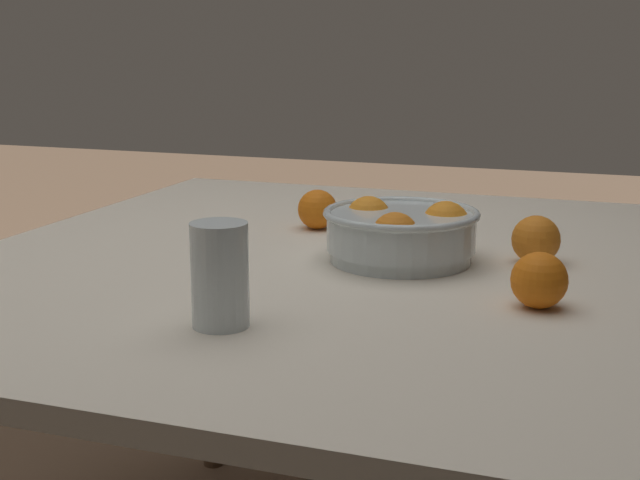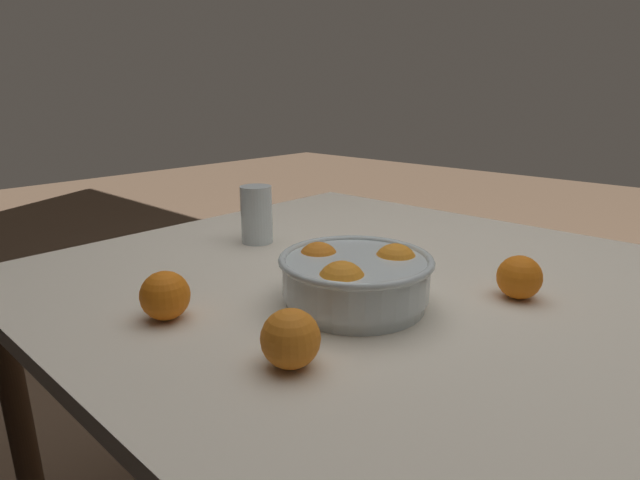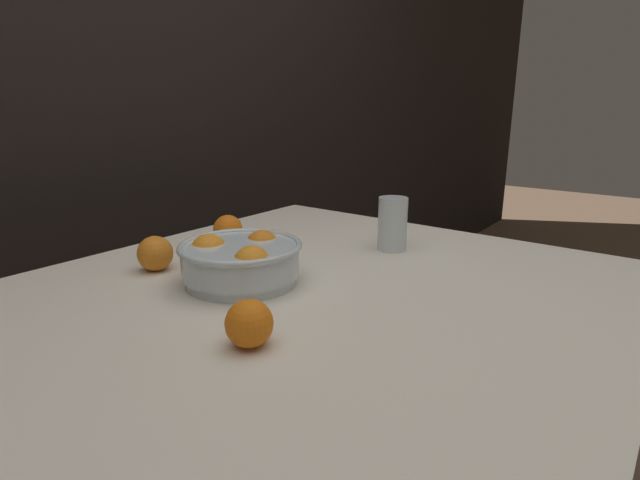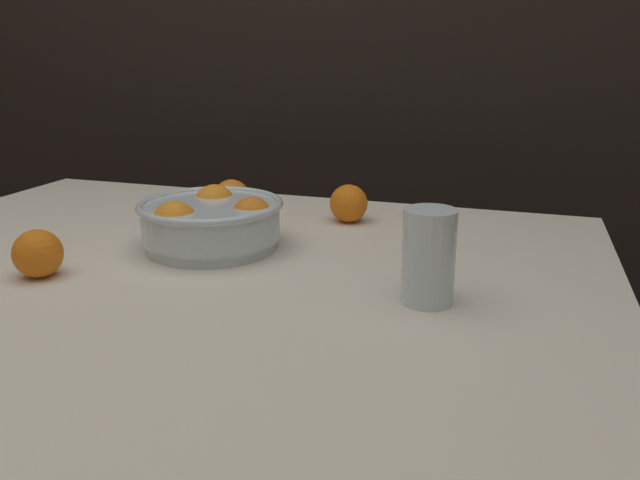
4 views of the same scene
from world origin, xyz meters
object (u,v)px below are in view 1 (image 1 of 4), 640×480
(juice_glass, at_px, (220,281))
(orange_loose_front, at_px, (536,240))
(orange_loose_aside, at_px, (539,280))
(fruit_bowl, at_px, (401,232))
(orange_loose_near_bowl, at_px, (317,209))

(juice_glass, height_order, orange_loose_front, juice_glass)
(orange_loose_front, bearing_deg, orange_loose_aside, 7.31)
(orange_loose_aside, bearing_deg, fruit_bowl, -127.68)
(orange_loose_near_bowl, bearing_deg, juice_glass, 7.85)
(juice_glass, bearing_deg, fruit_bowl, 161.72)
(juice_glass, xyz_separation_m, orange_loose_front, (-0.44, 0.32, -0.02))
(juice_glass, relative_size, orange_loose_aside, 1.74)
(juice_glass, distance_m, orange_loose_aside, 0.41)
(fruit_bowl, bearing_deg, juice_glass, -18.28)
(fruit_bowl, relative_size, orange_loose_near_bowl, 3.37)
(orange_loose_near_bowl, bearing_deg, orange_loose_front, 73.01)
(juice_glass, relative_size, orange_loose_near_bowl, 1.78)
(juice_glass, distance_m, orange_loose_front, 0.55)
(orange_loose_aside, bearing_deg, orange_loose_near_bowl, -129.60)
(fruit_bowl, distance_m, orange_loose_front, 0.21)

